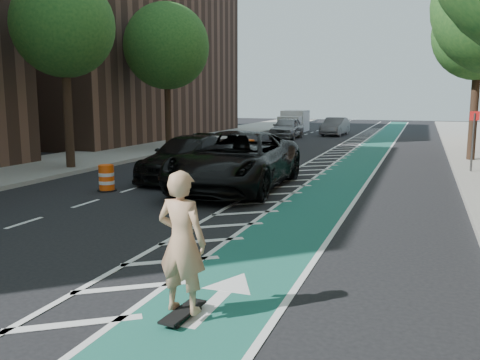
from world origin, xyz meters
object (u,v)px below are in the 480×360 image
at_px(suv_near, 236,160).
at_px(barrel_a, 107,179).
at_px(suv_far, 189,158).
at_px(skateboarder, 182,242).

height_order(suv_near, barrel_a, suv_near).
bearing_deg(suv_far, skateboarder, -64.50).
bearing_deg(barrel_a, suv_far, 66.61).
bearing_deg(skateboarder, suv_near, -69.26).
xyz_separation_m(skateboarder, barrel_a, (-6.61, 7.85, -0.69)).
relative_size(skateboarder, suv_far, 0.36).
bearing_deg(skateboarder, barrel_a, -45.36).
relative_size(skateboarder, suv_near, 0.29).
xyz_separation_m(skateboarder, suv_far, (-5.21, 11.09, -0.31)).
distance_m(suv_far, barrel_a, 3.55).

